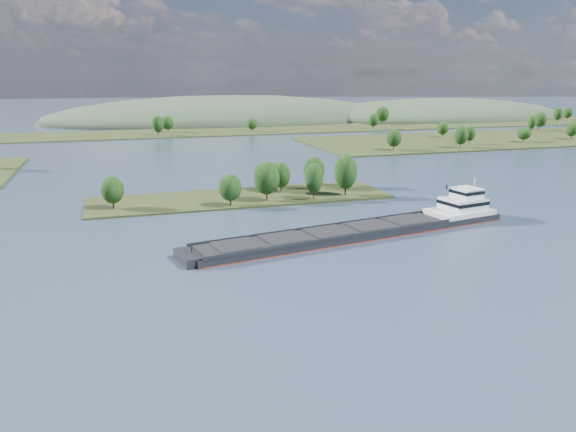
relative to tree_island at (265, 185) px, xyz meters
name	(u,v)px	position (x,y,z in m)	size (l,w,h in m)	color
ground	(297,251)	(-8.10, -58.73, -4.23)	(1800.00, 1800.00, 0.00)	#324157
tree_island	(265,185)	(0.00, 0.00, 0.00)	(100.00, 30.62, 15.30)	#283216
right_bank	(545,136)	(223.16, 120.94, -3.23)	(320.00, 90.00, 14.90)	#283216
back_shoreline	(182,132)	(0.07, 221.05, -3.50)	(900.00, 60.00, 15.62)	#283216
hill_east	(440,118)	(251.90, 291.27, -4.23)	(260.00, 140.00, 36.00)	#364932
hill_west	(227,120)	(51.90, 321.27, -4.23)	(320.00, 160.00, 44.00)	#364932
cargo_barge	(376,227)	(16.59, -50.60, -2.65)	(93.45, 27.12, 12.57)	black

